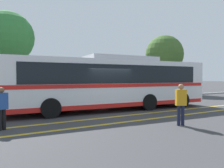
% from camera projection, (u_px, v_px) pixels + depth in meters
% --- Properties ---
extents(ground_plane, '(220.00, 220.00, 0.00)m').
position_uv_depth(ground_plane, '(104.00, 112.00, 12.79)').
color(ground_plane, '#38383A').
extents(lane_strip_0, '(32.80, 0.20, 0.01)m').
position_uv_depth(lane_strip_0, '(133.00, 115.00, 11.68)').
color(lane_strip_0, gold).
rests_on(lane_strip_0, ground_plane).
extents(lane_strip_1, '(32.80, 0.20, 0.01)m').
position_uv_depth(lane_strip_1, '(149.00, 119.00, 10.50)').
color(lane_strip_1, gold).
rests_on(lane_strip_1, ground_plane).
extents(curb_strip, '(40.80, 0.36, 0.15)m').
position_uv_depth(curb_strip, '(80.00, 101.00, 18.14)').
color(curb_strip, '#99999E').
rests_on(curb_strip, ground_plane).
extents(transit_bus, '(13.24, 3.47, 3.32)m').
position_uv_depth(transit_bus, '(112.00, 82.00, 13.54)').
color(transit_bus, silver).
rests_on(transit_bus, ground_plane).
extents(parked_car_2, '(4.06, 2.18, 1.50)m').
position_uv_depth(parked_car_2, '(58.00, 95.00, 15.43)').
color(parked_car_2, '#9E9EA3').
rests_on(parked_car_2, ground_plane).
extents(parked_car_3, '(4.89, 2.03, 1.33)m').
position_uv_depth(parked_car_3, '(132.00, 93.00, 18.02)').
color(parked_car_3, olive).
rests_on(parked_car_3, ground_plane).
extents(pedestrian_0, '(0.47, 0.40, 1.63)m').
position_uv_depth(pedestrian_0, '(2.00, 106.00, 8.25)').
color(pedestrian_0, black).
rests_on(pedestrian_0, ground_plane).
extents(pedestrian_1, '(0.47, 0.37, 1.73)m').
position_uv_depth(pedestrian_1, '(181.00, 102.00, 9.04)').
color(pedestrian_1, '#191E38').
rests_on(pedestrian_1, ground_plane).
extents(tree_0, '(4.62, 4.62, 7.19)m').
position_uv_depth(tree_0, '(164.00, 54.00, 26.76)').
color(tree_0, '#513823').
rests_on(tree_0, ground_plane).
extents(tree_2, '(4.43, 4.43, 7.67)m').
position_uv_depth(tree_2, '(8.00, 37.00, 18.65)').
color(tree_2, '#513823').
rests_on(tree_2, ground_plane).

